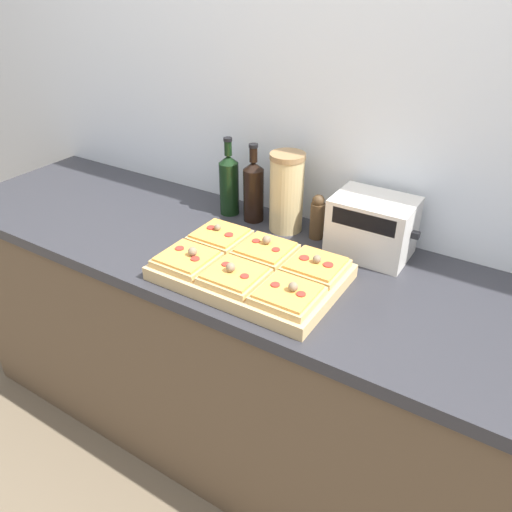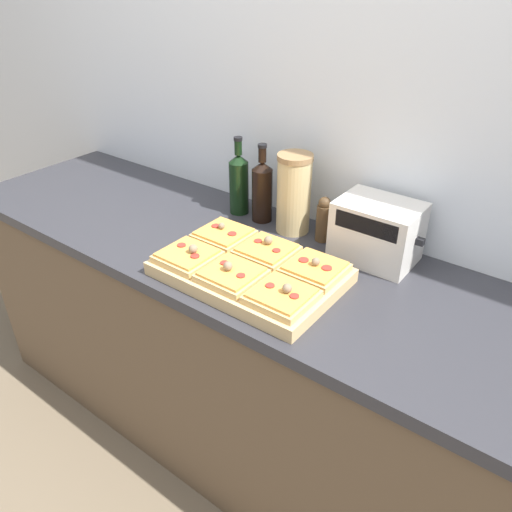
# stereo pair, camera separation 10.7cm
# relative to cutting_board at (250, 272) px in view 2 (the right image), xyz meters

# --- Properties ---
(ground_plane) EXTENTS (12.00, 12.00, 0.00)m
(ground_plane) POSITION_rel_cutting_board_xyz_m (0.01, -0.20, -0.93)
(ground_plane) COLOR brown
(wall_back) EXTENTS (6.00, 0.06, 2.50)m
(wall_back) POSITION_rel_cutting_board_xyz_m (0.01, 0.48, 0.32)
(wall_back) COLOR silver
(wall_back) RESTS_ON ground_plane
(kitchen_counter) EXTENTS (2.63, 0.67, 0.91)m
(kitchen_counter) POSITION_rel_cutting_board_xyz_m (0.01, 0.12, -0.47)
(kitchen_counter) COLOR brown
(kitchen_counter) RESTS_ON ground_plane
(cutting_board) EXTENTS (0.53, 0.35, 0.04)m
(cutting_board) POSITION_rel_cutting_board_xyz_m (0.00, 0.00, 0.00)
(cutting_board) COLOR tan
(cutting_board) RESTS_ON kitchen_counter
(pizza_slice_back_left) EXTENTS (0.16, 0.16, 0.05)m
(pizza_slice_back_left) POSITION_rel_cutting_board_xyz_m (-0.17, 0.08, 0.03)
(pizza_slice_back_left) COLOR tan
(pizza_slice_back_left) RESTS_ON cutting_board
(pizza_slice_back_center) EXTENTS (0.16, 0.16, 0.06)m
(pizza_slice_back_center) POSITION_rel_cutting_board_xyz_m (-0.00, 0.08, 0.04)
(pizza_slice_back_center) COLOR tan
(pizza_slice_back_center) RESTS_ON cutting_board
(pizza_slice_back_right) EXTENTS (0.16, 0.16, 0.05)m
(pizza_slice_back_right) POSITION_rel_cutting_board_xyz_m (0.17, 0.08, 0.03)
(pizza_slice_back_right) COLOR tan
(pizza_slice_back_right) RESTS_ON cutting_board
(pizza_slice_front_left) EXTENTS (0.16, 0.16, 0.06)m
(pizza_slice_front_left) POSITION_rel_cutting_board_xyz_m (-0.17, -0.08, 0.04)
(pizza_slice_front_left) COLOR tan
(pizza_slice_front_left) RESTS_ON cutting_board
(pizza_slice_front_center) EXTENTS (0.16, 0.16, 0.06)m
(pizza_slice_front_center) POSITION_rel_cutting_board_xyz_m (-0.00, -0.08, 0.04)
(pizza_slice_front_center) COLOR tan
(pizza_slice_front_center) RESTS_ON cutting_board
(pizza_slice_front_right) EXTENTS (0.16, 0.16, 0.05)m
(pizza_slice_front_right) POSITION_rel_cutting_board_xyz_m (0.17, -0.08, 0.04)
(pizza_slice_front_right) COLOR tan
(pizza_slice_front_right) RESTS_ON cutting_board
(olive_oil_bottle) EXTENTS (0.07, 0.07, 0.29)m
(olive_oil_bottle) POSITION_rel_cutting_board_xyz_m (-0.31, 0.33, 0.10)
(olive_oil_bottle) COLOR black
(olive_oil_bottle) RESTS_ON kitchen_counter
(wine_bottle) EXTENTS (0.07, 0.07, 0.28)m
(wine_bottle) POSITION_rel_cutting_board_xyz_m (-0.20, 0.33, 0.10)
(wine_bottle) COLOR black
(wine_bottle) RESTS_ON kitchen_counter
(grain_jar_tall) EXTENTS (0.12, 0.12, 0.28)m
(grain_jar_tall) POSITION_rel_cutting_board_xyz_m (-0.07, 0.33, 0.12)
(grain_jar_tall) COLOR tan
(grain_jar_tall) RESTS_ON kitchen_counter
(pepper_mill) EXTENTS (0.05, 0.05, 0.16)m
(pepper_mill) POSITION_rel_cutting_board_xyz_m (0.05, 0.33, 0.06)
(pepper_mill) COLOR #47331E
(pepper_mill) RESTS_ON kitchen_counter
(toaster_oven) EXTENTS (0.27, 0.19, 0.19)m
(toaster_oven) POSITION_rel_cutting_board_xyz_m (0.25, 0.33, 0.08)
(toaster_oven) COLOR beige
(toaster_oven) RESTS_ON kitchen_counter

